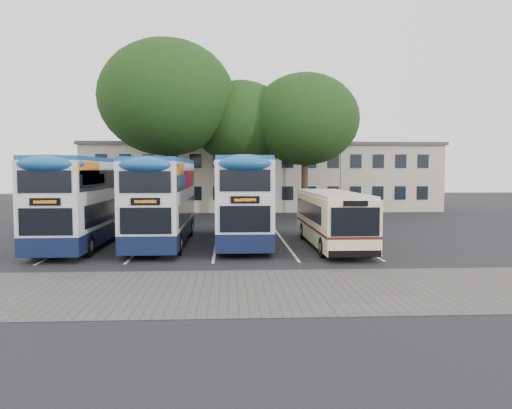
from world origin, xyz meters
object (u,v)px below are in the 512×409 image
Objects in this scene: tree_mid at (241,123)px; bus_dd_left at (84,198)px; lamp_post at (341,153)px; bus_dd_right at (242,196)px; bus_single at (332,216)px; bus_dd_mid at (163,197)px; tree_left at (167,98)px; tree_right at (305,120)px.

bus_dd_left is (-8.09, -14.14, -5.03)m from tree_mid.
lamp_post is 17.13m from bus_dd_right.
bus_dd_left is 12.23m from bus_single.
tree_mid is 15.37m from bus_dd_mid.
tree_right is at bearing 0.36° from tree_left.
bus_dd_mid is at bearing -129.64° from lamp_post.
bus_dd_right reaches higher than bus_dd_left.
tree_mid is (-8.16, -1.13, 2.33)m from lamp_post.
bus_dd_left is at bearing 175.17° from bus_single.
lamp_post reaches higher than bus_dd_left.
bus_dd_left is 7.84m from bus_dd_right.
tree_right is 18.87m from bus_dd_left.
tree_left is 14.59m from bus_dd_left.
tree_left reaches higher than bus_dd_left.
lamp_post is at bearing 36.73° from tree_right.
tree_left is 1.21× the size of tree_right.
bus_dd_left is 0.99× the size of bus_dd_right.
tree_right is 14.15m from bus_dd_right.
bus_dd_left reaches higher than bus_single.
tree_right is (4.81, -1.37, 0.12)m from tree_mid.
tree_right reaches higher than bus_dd_mid.
bus_dd_right reaches higher than bus_single.
tree_right is 1.05× the size of bus_dd_right.
tree_mid reaches higher than lamp_post.
tree_right is 15.08m from bus_single.
tree_right reaches higher than bus_dd_right.
bus_dd_left is at bearing -119.76° from tree_mid.
tree_right is at bearing 54.02° from bus_dd_mid.
tree_mid is at bearing 88.86° from bus_dd_right.
lamp_post is 8.57m from tree_mid.
bus_dd_left is (-2.56, -12.71, -6.69)m from tree_left.
tree_right is 1.06× the size of bus_dd_left.
bus_dd_right is (-8.43, -14.67, -2.69)m from lamp_post.
bus_dd_left is at bearing -175.56° from bus_dd_right.
tree_right reaches higher than tree_mid.
lamp_post is 0.68× the size of tree_left.
tree_right is 1.23× the size of bus_single.
tree_mid reaches higher than bus_dd_left.
tree_mid is at bearing 60.24° from bus_dd_left.
tree_mid is 1.19× the size of bus_single.
lamp_post reaches higher than bus_dd_right.
tree_left is 18.38m from bus_single.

